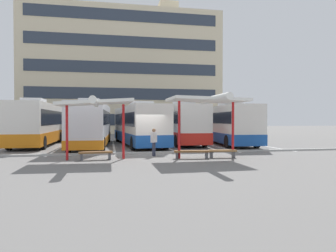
{
  "coord_description": "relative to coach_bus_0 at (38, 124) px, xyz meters",
  "views": [
    {
      "loc": [
        -2.41,
        -19.16,
        2.16
      ],
      "look_at": [
        1.69,
        2.22,
        1.71
      ],
      "focal_mm": 33.05,
      "sensor_mm": 36.0,
      "label": 1
    }
  ],
  "objects": [
    {
      "name": "ground_plane",
      "position": [
        8.21,
        -8.08,
        -1.77
      ],
      "size": [
        160.0,
        160.0,
        0.0
      ],
      "primitive_type": "plane",
      "color": "slate"
    },
    {
      "name": "terminal_building",
      "position": [
        8.24,
        26.06,
        8.09
      ],
      "size": [
        31.15,
        12.36,
        22.43
      ],
      "color": "beige",
      "rests_on": "ground"
    },
    {
      "name": "coach_bus_0",
      "position": [
        0.0,
        0.0,
        0.0
      ],
      "size": [
        2.61,
        10.64,
        3.82
      ],
      "color": "silver",
      "rests_on": "ground"
    },
    {
      "name": "coach_bus_1",
      "position": [
        4.46,
        -1.49,
        -0.0
      ],
      "size": [
        2.99,
        12.38,
        3.73
      ],
      "color": "silver",
      "rests_on": "ground"
    },
    {
      "name": "coach_bus_2",
      "position": [
        8.25,
        -0.84,
        -0.11
      ],
      "size": [
        3.72,
        12.58,
        3.61
      ],
      "color": "silver",
      "rests_on": "ground"
    },
    {
      "name": "coach_bus_3",
      "position": [
        12.08,
        -0.27,
        -0.05
      ],
      "size": [
        2.67,
        10.36,
        3.71
      ],
      "color": "silver",
      "rests_on": "ground"
    },
    {
      "name": "coach_bus_4",
      "position": [
        16.04,
        -0.88,
        -0.07
      ],
      "size": [
        3.27,
        12.21,
        3.67
      ],
      "color": "silver",
      "rests_on": "ground"
    },
    {
      "name": "lane_stripe_0",
      "position": [
        -1.9,
        -1.38,
        -1.76
      ],
      "size": [
        0.16,
        14.0,
        0.01
      ],
      "primitive_type": "cube",
      "color": "white",
      "rests_on": "ground"
    },
    {
      "name": "lane_stripe_1",
      "position": [
        2.15,
        -1.38,
        -1.76
      ],
      "size": [
        0.16,
        14.0,
        0.01
      ],
      "primitive_type": "cube",
      "color": "white",
      "rests_on": "ground"
    },
    {
      "name": "lane_stripe_2",
      "position": [
        6.19,
        -1.38,
        -1.76
      ],
      "size": [
        0.16,
        14.0,
        0.01
      ],
      "primitive_type": "cube",
      "color": "white",
      "rests_on": "ground"
    },
    {
      "name": "lane_stripe_3",
      "position": [
        10.23,
        -1.38,
        -1.76
      ],
      "size": [
        0.16,
        14.0,
        0.01
      ],
      "primitive_type": "cube",
      "color": "white",
      "rests_on": "ground"
    },
    {
      "name": "lane_stripe_4",
      "position": [
        14.28,
        -1.38,
        -1.76
      ],
      "size": [
        0.16,
        14.0,
        0.01
      ],
      "primitive_type": "cube",
      "color": "white",
      "rests_on": "ground"
    },
    {
      "name": "lane_stripe_5",
      "position": [
        18.32,
        -1.38,
        -1.76
      ],
      "size": [
        0.16,
        14.0,
        0.01
      ],
      "primitive_type": "cube",
      "color": "white",
      "rests_on": "ground"
    },
    {
      "name": "waiting_shelter_0",
      "position": [
        5.1,
        -10.35,
        1.23
      ],
      "size": [
        3.98,
        4.35,
        3.29
      ],
      "color": "red",
      "rests_on": "ground"
    },
    {
      "name": "bench_0",
      "position": [
        5.1,
        -10.25,
        -1.43
      ],
      "size": [
        1.81,
        0.61,
        0.45
      ],
      "color": "brown",
      "rests_on": "ground"
    },
    {
      "name": "waiting_shelter_1",
      "position": [
        11.22,
        -10.83,
        1.43
      ],
      "size": [
        4.17,
        4.91,
        3.43
      ],
      "color": "red",
      "rests_on": "ground"
    },
    {
      "name": "bench_1",
      "position": [
        10.32,
        -10.69,
        -1.42
      ],
      "size": [
        1.99,
        0.68,
        0.45
      ],
      "color": "brown",
      "rests_on": "ground"
    },
    {
      "name": "bench_2",
      "position": [
        12.12,
        -10.68,
        -1.43
      ],
      "size": [
        1.61,
        0.63,
        0.45
      ],
      "color": "brown",
      "rests_on": "ground"
    },
    {
      "name": "platform_kerb",
      "position": [
        8.21,
        -7.86,
        -1.71
      ],
      "size": [
        44.0,
        0.24,
        0.12
      ],
      "primitive_type": "cube",
      "color": "#ADADA8",
      "rests_on": "ground"
    },
    {
      "name": "waiting_passenger_0",
      "position": [
        8.43,
        -9.08,
        -0.82
      ],
      "size": [
        0.44,
        0.52,
        1.64
      ],
      "color": "#33384C",
      "rests_on": "ground"
    }
  ]
}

